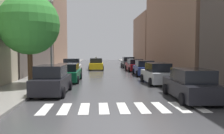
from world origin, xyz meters
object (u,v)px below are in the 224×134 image
street_tree_left (29,24)px  parked_car_right_nearest (191,85)px  parked_car_left_second (68,73)px  lamp_post_left (51,33)px  parked_car_left_nearest (52,81)px  parked_car_right_second (157,74)px  parked_car_right_fourth (135,65)px  parked_car_right_third (144,68)px  taxi_midroad (96,64)px  parked_car_left_third (72,67)px  parked_car_right_fifth (128,63)px

street_tree_left → parked_car_right_nearest: bearing=-26.7°
parked_car_left_second → parked_car_right_nearest: bearing=-135.5°
parked_car_left_second → lamp_post_left: (-1.84, 2.30, 3.62)m
parked_car_left_nearest → lamp_post_left: bearing=13.0°
parked_car_right_second → parked_car_right_fourth: parked_car_right_second is taller
parked_car_right_third → parked_car_right_fourth: parked_car_right_third is taller
taxi_midroad → parked_car_left_nearest: bearing=171.7°
parked_car_right_nearest → street_tree_left: street_tree_left is taller
parked_car_left_third → parked_car_right_fifth: size_ratio=0.96×
parked_car_right_fourth → parked_car_right_fifth: size_ratio=1.10×
parked_car_left_nearest → parked_car_left_second: 5.91m
parked_car_left_second → parked_car_left_third: bearing=3.5°
parked_car_right_fifth → street_tree_left: size_ratio=0.66×
parked_car_left_third → parked_car_right_second: (7.70, -7.94, -0.04)m
parked_car_left_third → parked_car_right_fifth: (7.77, 10.34, -0.05)m
parked_car_left_nearest → lamp_post_left: (-1.56, 8.21, 3.53)m
parked_car_left_nearest → taxi_midroad: taxi_midroad is taller
parked_car_left_third → parked_car_right_nearest: (7.94, -14.21, -0.04)m
parked_car_right_fourth → parked_car_left_second: bearing=142.7°
parked_car_right_fifth → lamp_post_left: lamp_post_left is taller
parked_car_right_second → parked_car_right_third: 6.41m
parked_car_right_nearest → parked_car_right_fifth: parked_car_right_nearest is taller
parked_car_right_third → lamp_post_left: (-9.49, -2.33, 3.60)m
parked_car_right_fourth → parked_car_right_second: bearing=178.7°
taxi_midroad → street_tree_left: (-4.79, -15.66, 3.82)m
parked_car_right_third → taxi_midroad: size_ratio=0.93×
taxi_midroad → lamp_post_left: (-4.25, -10.37, 3.60)m
lamp_post_left → parked_car_right_second: bearing=-23.8°
parked_car_right_third → taxi_midroad: taxi_midroad is taller
parked_car_left_nearest → parked_car_right_second: (7.70, 4.12, -0.04)m
taxi_midroad → parked_car_right_second: bearing=-161.0°
parked_car_right_third → lamp_post_left: lamp_post_left is taller
parked_car_left_nearest → parked_car_right_fifth: parked_car_left_nearest is taller
parked_car_left_nearest → parked_car_right_second: size_ratio=1.01×
parked_car_left_third → parked_car_right_fifth: parked_car_left_third is taller
parked_car_left_nearest → street_tree_left: size_ratio=0.64×
parked_car_right_third → street_tree_left: street_tree_left is taller
parked_car_right_third → street_tree_left: bearing=128.8°
parked_car_right_third → taxi_midroad: (-5.24, 8.04, 0.00)m
parked_car_left_second → parked_car_right_fifth: (7.48, 16.50, 0.04)m
parked_car_right_fifth → parked_car_right_fourth: bearing=-179.5°
parked_car_right_fourth → lamp_post_left: size_ratio=0.65×
parked_car_left_second → street_tree_left: size_ratio=0.70×
lamp_post_left → parked_car_left_second: bearing=-51.3°
parked_car_left_third → street_tree_left: (-2.10, -9.16, 3.75)m
taxi_midroad → lamp_post_left: 11.77m
parked_car_right_fourth → parked_car_right_fifth: (-0.03, 6.33, 0.04)m
parked_car_right_second → lamp_post_left: size_ratio=0.57×
parked_car_right_third → parked_car_right_fifth: (-0.16, 11.87, 0.02)m
parked_car_right_fifth → parked_car_right_third: bearing=-179.0°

